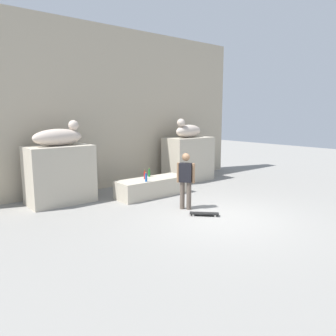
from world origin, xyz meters
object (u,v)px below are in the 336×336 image
statue_reclining_right (188,131)px  skateboard (204,213)px  statue_reclining_left (59,136)px  skater (186,179)px  bottle_blue (146,178)px  bottle_green (149,173)px  bottle_red (145,175)px

statue_reclining_right → skateboard: bearing=39.3°
statue_reclining_left → skateboard: bearing=-63.1°
skater → bottle_blue: skater is taller
statue_reclining_right → skater: 4.35m
statue_reclining_left → bottle_blue: (2.25, -1.44, -1.36)m
skateboard → statue_reclining_left: bearing=168.7°
statue_reclining_left → bottle_blue: size_ratio=5.40×
skateboard → bottle_blue: bottle_blue is taller
skateboard → bottle_green: size_ratio=2.32×
statue_reclining_left → bottle_red: (2.46, -1.08, -1.36)m
statue_reclining_right → bottle_red: (-2.97, -1.06, -1.36)m
statue_reclining_right → skateboard: 5.24m
statue_reclining_right → statue_reclining_left: bearing=-13.4°
bottle_blue → bottle_green: (0.57, 0.60, 0.00)m
bottle_blue → bottle_red: bearing=60.0°
bottle_green → bottle_red: bearing=-146.7°
bottle_blue → bottle_green: bottle_green is taller
statue_reclining_right → skater: bearing=33.0°
statue_reclining_right → bottle_red: bearing=6.5°
statue_reclining_left → bottle_red: 3.01m
skateboard → bottle_green: bearing=129.7°
statue_reclining_right → bottle_blue: bearing=11.0°
bottle_blue → bottle_green: size_ratio=0.99×
skateboard → bottle_blue: size_ratio=2.33×
statue_reclining_left → bottle_blue: bearing=-38.8°
statue_reclining_left → statue_reclining_right: size_ratio=0.98×
skater → bottle_red: bearing=148.3°
skateboard → bottle_red: bearing=136.4°
statue_reclining_right → bottle_green: bearing=4.4°
skater → bottle_green: bearing=138.9°
skater → bottle_red: size_ratio=5.37×
bottle_green → bottle_red: 0.42m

